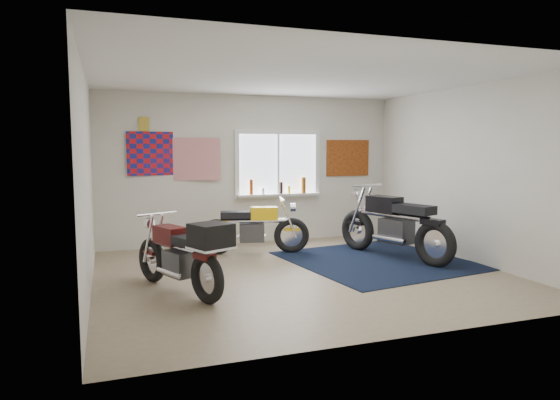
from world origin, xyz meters
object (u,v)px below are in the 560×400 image
object	(u,v)px
navy_rug	(377,260)
yellow_triumph	(254,229)
black_chrome_bike	(394,227)
maroon_tourer	(184,254)

from	to	relation	value
navy_rug	yellow_triumph	size ratio (longest dim) A/B	1.43
black_chrome_bike	navy_rug	bearing A→B (deg)	86.94
navy_rug	yellow_triumph	xyz separation A→B (m)	(-1.66, 1.15, 0.40)
navy_rug	maroon_tourer	size ratio (longest dim) A/B	1.47
navy_rug	black_chrome_bike	world-z (taller)	black_chrome_bike
yellow_triumph	navy_rug	bearing A→B (deg)	-21.60
yellow_triumph	maroon_tourer	distance (m)	2.42
maroon_tourer	yellow_triumph	bearing A→B (deg)	-60.26
yellow_triumph	black_chrome_bike	bearing A→B (deg)	-14.61
navy_rug	maroon_tourer	xyz separation A→B (m)	(-3.10, -0.80, 0.48)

